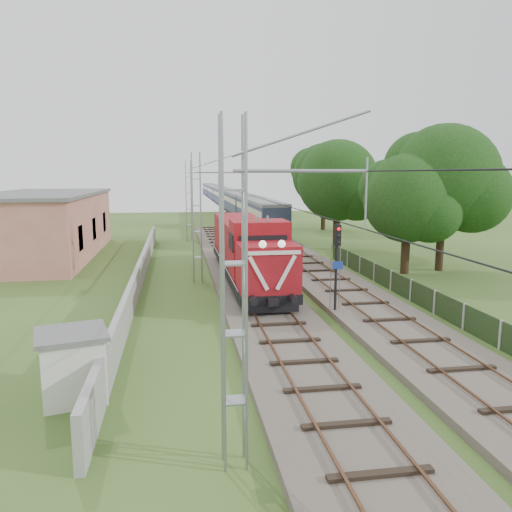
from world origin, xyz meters
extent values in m
plane|color=#37501E|center=(0.00, 0.00, 0.00)|extent=(140.00, 140.00, 0.00)
cube|color=#6B6054|center=(0.00, 7.00, 0.15)|extent=(4.20, 70.00, 0.30)
cube|color=black|center=(0.00, 7.00, 0.35)|extent=(2.40, 70.00, 0.10)
cube|color=brown|center=(-0.85, 7.00, 0.42)|extent=(0.08, 70.00, 0.05)
cube|color=brown|center=(0.85, 7.00, 0.42)|extent=(0.08, 70.00, 0.05)
cube|color=#6B6054|center=(5.00, 20.00, 0.15)|extent=(4.20, 80.00, 0.30)
cube|color=black|center=(5.00, 20.00, 0.35)|extent=(2.40, 80.00, 0.10)
cube|color=brown|center=(4.15, 20.00, 0.42)|extent=(0.08, 80.00, 0.05)
cube|color=brown|center=(5.85, 20.00, 0.42)|extent=(0.08, 80.00, 0.05)
cylinder|color=gray|center=(-1.50, -8.00, 6.80)|extent=(3.00, 0.08, 0.08)
cylinder|color=gray|center=(-1.50, 12.00, 6.80)|extent=(3.00, 0.08, 0.08)
cylinder|color=gray|center=(-1.50, 32.00, 6.80)|extent=(3.00, 0.08, 0.08)
cylinder|color=black|center=(0.00, 12.00, 5.50)|extent=(0.03, 70.00, 0.03)
cylinder|color=black|center=(0.00, 12.00, 6.80)|extent=(0.03, 70.00, 0.03)
cube|color=#9E9E99|center=(-6.50, 12.00, 0.75)|extent=(0.25, 40.00, 1.50)
cube|color=tan|center=(-15.00, 24.00, 2.50)|extent=(8.00, 20.00, 5.00)
cube|color=#606060|center=(-15.00, 24.00, 5.10)|extent=(8.40, 20.40, 0.25)
cube|color=black|center=(-11.05, 18.00, 2.20)|extent=(0.10, 1.60, 1.80)
cube|color=black|center=(-11.05, 24.00, 2.20)|extent=(0.10, 1.60, 1.80)
cube|color=black|center=(-11.05, 30.00, 2.20)|extent=(0.10, 1.60, 1.80)
cube|color=black|center=(8.00, 3.00, 0.60)|extent=(0.05, 32.00, 1.15)
cube|color=#9E9E99|center=(8.00, 18.00, 0.60)|extent=(0.12, 0.12, 1.20)
cube|color=black|center=(0.00, 11.30, 0.98)|extent=(2.92, 16.52, 0.49)
cube|color=black|center=(0.00, 5.96, 0.69)|extent=(2.14, 3.50, 0.49)
cube|color=black|center=(0.00, 16.65, 0.69)|extent=(2.14, 3.50, 0.49)
cube|color=black|center=(0.00, 3.14, 0.60)|extent=(2.53, 0.24, 0.34)
cube|color=maroon|center=(0.00, 4.26, 2.35)|extent=(2.82, 2.43, 2.24)
sphere|color=white|center=(-0.44, 3.09, 3.61)|extent=(0.35, 0.35, 0.35)
sphere|color=white|center=(0.44, 3.09, 3.61)|extent=(0.35, 0.35, 0.35)
cube|color=silver|center=(-0.63, 3.02, 2.30)|extent=(0.98, 0.06, 1.63)
cube|color=silver|center=(0.63, 3.02, 2.30)|extent=(0.98, 0.06, 1.63)
cube|color=silver|center=(0.00, 3.02, 3.22)|extent=(2.62, 0.06, 0.17)
cube|color=maroon|center=(0.00, 6.64, 2.78)|extent=(2.92, 2.33, 3.11)
cube|color=black|center=(0.00, 5.45, 3.27)|extent=(2.43, 0.06, 0.87)
cube|color=maroon|center=(0.00, 13.68, 2.49)|extent=(2.72, 11.76, 2.53)
cylinder|color=black|center=(0.00, 10.72, 3.90)|extent=(0.43, 0.43, 0.39)
cylinder|color=gray|center=(-0.29, 5.86, 4.48)|extent=(0.12, 0.12, 0.34)
cylinder|color=gray|center=(0.29, 5.86, 4.48)|extent=(0.12, 0.12, 0.34)
cube|color=black|center=(5.00, 36.91, 0.87)|extent=(2.68, 20.32, 0.46)
cube|color=#313A52|center=(5.00, 36.91, 2.34)|extent=(2.77, 20.32, 2.49)
cube|color=beige|center=(5.00, 36.91, 2.81)|extent=(2.81, 19.51, 0.69)
cube|color=slate|center=(5.00, 36.91, 3.73)|extent=(2.82, 20.32, 0.32)
cube|color=black|center=(5.00, 58.15, 0.87)|extent=(2.68, 20.32, 0.46)
cube|color=#313A52|center=(5.00, 58.15, 2.34)|extent=(2.77, 20.32, 2.49)
cube|color=beige|center=(5.00, 58.15, 2.81)|extent=(2.81, 19.51, 0.69)
cube|color=slate|center=(5.00, 58.15, 3.73)|extent=(2.82, 20.32, 0.32)
cube|color=black|center=(5.00, 79.39, 0.87)|extent=(2.68, 20.32, 0.46)
cube|color=#313A52|center=(5.00, 79.39, 2.34)|extent=(2.77, 20.32, 2.49)
cube|color=beige|center=(5.00, 79.39, 2.81)|extent=(2.81, 19.51, 0.69)
cube|color=slate|center=(5.00, 79.39, 3.73)|extent=(2.82, 20.32, 0.32)
cube|color=black|center=(5.00, 100.64, 0.87)|extent=(2.68, 20.32, 0.46)
cube|color=#313A52|center=(5.00, 100.64, 2.34)|extent=(2.77, 20.32, 2.49)
cube|color=beige|center=(5.00, 100.64, 2.81)|extent=(2.81, 19.51, 0.69)
cube|color=slate|center=(5.00, 100.64, 3.73)|extent=(2.82, 20.32, 0.32)
cube|color=black|center=(5.00, 121.88, 0.87)|extent=(2.68, 20.32, 0.46)
cube|color=#313A52|center=(5.00, 121.88, 2.34)|extent=(2.77, 20.32, 2.49)
cube|color=beige|center=(5.00, 121.88, 2.81)|extent=(2.81, 19.51, 0.69)
cube|color=slate|center=(5.00, 121.88, 3.73)|extent=(2.82, 20.32, 0.32)
cylinder|color=black|center=(3.16, 3.54, 2.22)|extent=(0.12, 0.12, 4.43)
cube|color=black|center=(3.16, 3.40, 3.90)|extent=(0.35, 0.28, 0.98)
sphere|color=red|center=(3.16, 3.30, 4.21)|extent=(0.16, 0.16, 0.16)
sphere|color=black|center=(3.16, 3.30, 3.90)|extent=(0.16, 0.16, 0.16)
sphere|color=black|center=(3.16, 3.30, 3.59)|extent=(0.16, 0.16, 0.16)
cube|color=#1B39A5|center=(3.21, 3.43, 2.48)|extent=(0.48, 0.19, 0.35)
cube|color=silver|center=(-7.40, -3.78, 0.98)|extent=(2.16, 2.16, 1.95)
cube|color=#606060|center=(-7.40, -3.78, 2.04)|extent=(2.48, 2.48, 0.13)
cylinder|color=#362116|center=(11.03, 12.66, 1.81)|extent=(0.58, 0.58, 3.63)
sphere|color=black|center=(11.03, 12.66, 5.11)|extent=(5.94, 5.94, 5.94)
sphere|color=black|center=(12.22, 11.77, 4.29)|extent=(4.16, 4.16, 4.16)
sphere|color=black|center=(10.00, 13.70, 5.77)|extent=(3.86, 3.86, 3.86)
cylinder|color=#362116|center=(13.91, 13.31, 2.27)|extent=(0.54, 0.54, 4.53)
sphere|color=black|center=(13.91, 13.31, 6.39)|extent=(7.41, 7.41, 7.41)
sphere|color=black|center=(15.39, 12.20, 5.36)|extent=(5.19, 5.19, 5.19)
sphere|color=black|center=(12.61, 14.61, 7.21)|extent=(4.82, 4.82, 4.82)
cylinder|color=#362116|center=(9.82, 23.84, 2.17)|extent=(0.62, 0.62, 4.35)
sphere|color=black|center=(9.82, 23.84, 6.13)|extent=(7.12, 7.12, 7.12)
sphere|color=black|center=(11.25, 22.77, 5.14)|extent=(4.98, 4.98, 4.98)
sphere|color=black|center=(8.58, 25.09, 6.92)|extent=(4.62, 4.62, 4.62)
cylinder|color=#362116|center=(13.23, 39.32, 2.31)|extent=(0.55, 0.55, 4.62)
sphere|color=black|center=(13.23, 39.32, 6.51)|extent=(7.56, 7.56, 7.56)
sphere|color=black|center=(14.74, 38.18, 5.46)|extent=(5.29, 5.29, 5.29)
sphere|color=black|center=(11.91, 40.64, 7.35)|extent=(4.92, 4.92, 4.92)
camera|label=1|loc=(-4.20, -18.69, 6.75)|focal=35.00mm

